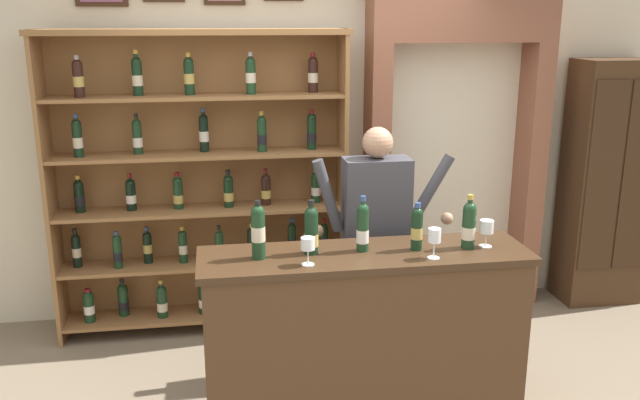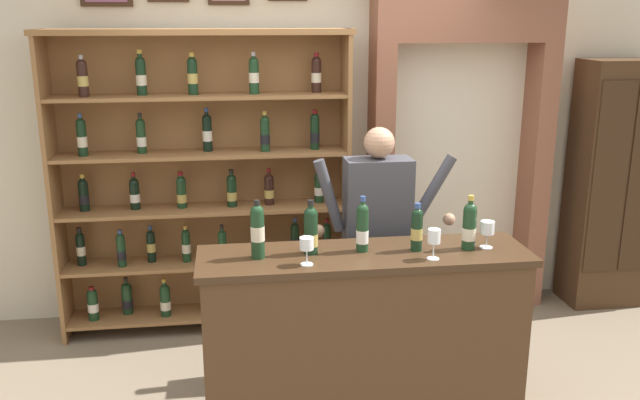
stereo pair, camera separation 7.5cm
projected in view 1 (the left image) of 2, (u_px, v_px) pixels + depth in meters
back_wall at (298, 106)px, 5.19m from camera, size 12.00×0.19×3.22m
wine_shelf at (201, 180)px, 4.85m from camera, size 2.14×0.36×2.21m
archway_doorway at (452, 127)px, 5.29m from camera, size 1.41×0.45×2.48m
side_cabinet at (606, 183)px, 5.40m from camera, size 0.62×0.40×1.97m
tasting_counter at (364, 334)px, 3.90m from camera, size 1.87×0.52×1.01m
shopkeeper at (376, 223)px, 4.30m from camera, size 0.94×0.22×1.63m
tasting_bottle_chianti at (258, 231)px, 3.64m from camera, size 0.08×0.08×0.33m
tasting_bottle_riserva at (311, 230)px, 3.72m from camera, size 0.08×0.08×0.31m
tasting_bottle_prosecco at (363, 227)px, 3.76m from camera, size 0.07×0.07×0.32m
tasting_bottle_rosso at (417, 228)px, 3.78m from camera, size 0.07×0.07×0.28m
tasting_bottle_grappa at (469, 225)px, 3.81m from camera, size 0.08×0.08×0.31m
wine_glass_spare at (308, 245)px, 3.55m from camera, size 0.08×0.08×0.15m
wine_glass_right at (487, 228)px, 3.84m from camera, size 0.08×0.08×0.16m
wine_glass_left at (434, 237)px, 3.65m from camera, size 0.07×0.07×0.17m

